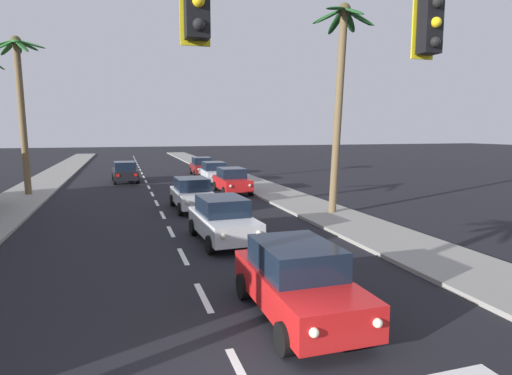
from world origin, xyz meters
The scene contains 13 objects.
sidewalk_right centered at (7.80, 20.00, 0.07)m, with size 3.20×110.00×0.14m, color gray.
sidewalk_left centered at (-7.80, 20.00, 0.07)m, with size 3.20×110.00×0.14m, color gray.
lane_markings centered at (0.41, 19.85, 0.00)m, with size 4.28×87.07×0.01m.
traffic_signal_mast centered at (3.13, 0.00, 5.22)m, with size 11.71×0.41×7.36m.
sedan_lead_at_stop_bar centered at (1.80, 2.43, 0.85)m, with size 1.95×4.45×1.68m.
sedan_third_in_queue centered at (1.72, 9.39, 0.85)m, with size 2.11×4.51×1.68m.
sedan_fifth_in_queue centered at (1.66, 16.34, 0.85)m, with size 2.03×4.48×1.68m.
sedan_oncoming_far centered at (-1.63, 30.08, 0.85)m, with size 2.15×4.52×1.68m.
sedan_parked_nearest_kerb centered at (5.33, 33.75, 0.85)m, with size 2.07×4.50×1.68m.
sedan_parked_mid_kerb centered at (5.17, 21.60, 0.85)m, with size 1.97×4.46×1.68m.
sedan_parked_far_kerb centered at (5.19, 27.47, 0.85)m, with size 1.98×4.46×1.68m.
palm_left_third centered at (-7.68, 24.12, 6.57)m, with size 3.32×3.34×9.90m.
palm_right_second centered at (8.38, 12.89, 6.84)m, with size 3.15×3.11×10.15m.
Camera 1 is at (-1.82, -6.01, 4.15)m, focal length 29.99 mm.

